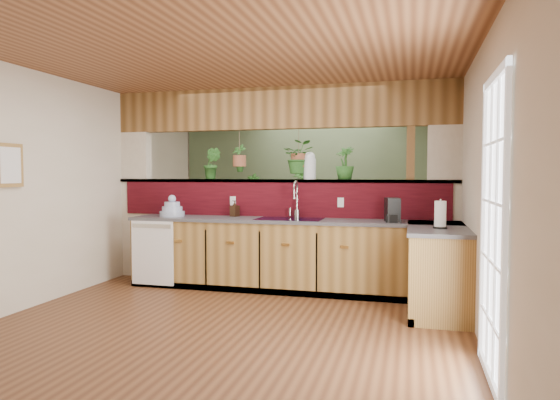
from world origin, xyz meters
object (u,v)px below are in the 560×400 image
(soap_dispenser, at_px, (235,208))
(paper_towel, at_px, (440,215))
(coffee_maker, at_px, (392,211))
(dish_stack, at_px, (172,210))
(shelving_console, at_px, (277,229))
(glass_jar, at_px, (310,166))
(faucet, at_px, (296,198))

(soap_dispenser, height_order, paper_towel, paper_towel)
(soap_dispenser, xyz_separation_m, coffee_maker, (2.04, -0.22, 0.02))
(dish_stack, xyz_separation_m, paper_towel, (3.34, -0.61, 0.05))
(paper_towel, relative_size, shelving_console, 0.20)
(dish_stack, xyz_separation_m, coffee_maker, (2.84, -0.02, 0.04))
(coffee_maker, height_order, glass_jar, glass_jar)
(faucet, relative_size, shelving_console, 0.31)
(faucet, distance_m, shelving_console, 2.37)
(paper_towel, bearing_deg, faucet, 154.84)
(coffee_maker, xyz_separation_m, glass_jar, (-1.07, 0.43, 0.54))
(glass_jar, bearing_deg, coffee_maker, -21.95)
(coffee_maker, relative_size, paper_towel, 0.93)
(glass_jar, bearing_deg, shelving_console, 116.77)
(faucet, relative_size, glass_jar, 1.35)
(soap_dispenser, bearing_deg, coffee_maker, -6.30)
(soap_dispenser, xyz_separation_m, glass_jar, (0.96, 0.21, 0.56))
(dish_stack, bearing_deg, coffee_maker, -0.32)
(dish_stack, xyz_separation_m, glass_jar, (1.76, 0.42, 0.58))
(faucet, height_order, paper_towel, faucet)
(dish_stack, relative_size, paper_towel, 1.07)
(paper_towel, distance_m, shelving_console, 3.91)
(paper_towel, xyz_separation_m, glass_jar, (-1.58, 1.02, 0.53))
(coffee_maker, bearing_deg, glass_jar, 145.29)
(coffee_maker, bearing_deg, dish_stack, 166.92)
(dish_stack, bearing_deg, faucet, 6.85)
(soap_dispenser, xyz_separation_m, paper_towel, (2.54, -0.82, 0.03))
(soap_dispenser, relative_size, coffee_maker, 0.76)
(soap_dispenser, height_order, glass_jar, glass_jar)
(coffee_maker, height_order, paper_towel, paper_towel)
(soap_dispenser, height_order, coffee_maker, coffee_maker)
(faucet, distance_m, soap_dispenser, 0.84)
(glass_jar, relative_size, shelving_console, 0.23)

